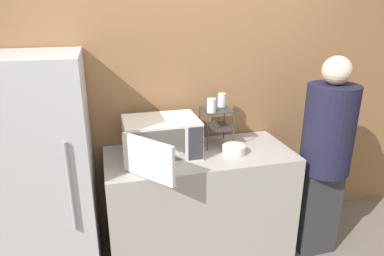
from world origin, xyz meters
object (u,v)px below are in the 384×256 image
(glass_back_right, at_px, (222,100))
(person, at_px, (326,151))
(microwave, at_px, (161,138))
(bowl, at_px, (234,150))
(dish_rack, at_px, (217,119))
(glass_front_left, at_px, (212,105))
(refrigerator, at_px, (47,178))

(glass_back_right, relative_size, person, 0.07)
(microwave, distance_m, person, 1.31)
(glass_back_right, xyz_separation_m, bowl, (0.00, -0.29, -0.33))
(microwave, height_order, dish_rack, dish_rack)
(dish_rack, height_order, person, person)
(glass_front_left, bearing_deg, dish_rack, 46.12)
(dish_rack, relative_size, glass_back_right, 2.77)
(glass_front_left, distance_m, person, 0.98)
(dish_rack, distance_m, refrigerator, 1.35)
(dish_rack, bearing_deg, glass_back_right, 45.12)
(refrigerator, bearing_deg, bowl, -2.84)
(glass_back_right, distance_m, person, 0.92)
(bowl, bearing_deg, microwave, 168.64)
(microwave, distance_m, bowl, 0.58)
(glass_front_left, height_order, refrigerator, refrigerator)
(glass_back_right, xyz_separation_m, refrigerator, (-1.38, -0.22, -0.42))
(microwave, relative_size, bowl, 4.23)
(refrigerator, bearing_deg, glass_front_left, 3.84)
(bowl, xyz_separation_m, person, (0.72, -0.14, -0.03))
(dish_rack, xyz_separation_m, person, (0.79, -0.37, -0.22))
(bowl, height_order, refrigerator, refrigerator)
(glass_front_left, bearing_deg, refrigerator, -176.16)
(microwave, relative_size, dish_rack, 2.51)
(microwave, relative_size, person, 0.45)
(refrigerator, bearing_deg, person, -5.78)
(dish_rack, bearing_deg, glass_front_left, -133.88)
(glass_front_left, distance_m, glass_back_right, 0.19)
(microwave, relative_size, glass_front_left, 6.95)
(bowl, distance_m, person, 0.74)
(glass_back_right, distance_m, bowl, 0.44)
(glass_back_right, bearing_deg, refrigerator, -170.84)
(glass_back_right, xyz_separation_m, person, (0.73, -0.44, -0.36))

